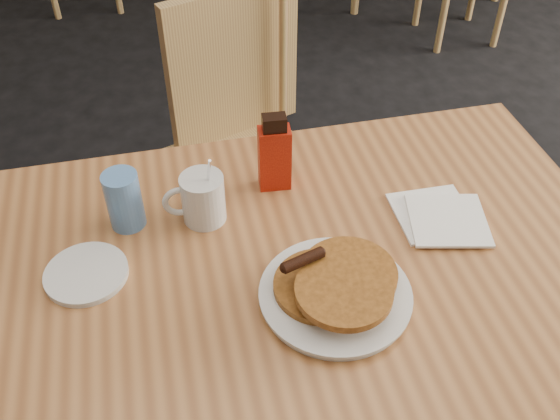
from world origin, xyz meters
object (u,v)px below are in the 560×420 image
object	(u,v)px
coffee_mug	(202,198)
syrup_bottle	(274,155)
pancake_plate	(336,289)
chair_main_far	(241,124)
main_table	(303,276)
blue_tumbler	(124,200)

from	to	relation	value
coffee_mug	syrup_bottle	bearing A→B (deg)	39.51
pancake_plate	coffee_mug	size ratio (longest dim) A/B	1.67
chair_main_far	main_table	bearing A→B (deg)	-109.62
chair_main_far	blue_tumbler	bearing A→B (deg)	-138.57
main_table	coffee_mug	world-z (taller)	coffee_mug
main_table	coffee_mug	xyz separation A→B (m)	(-0.17, 0.16, 0.09)
chair_main_far	syrup_bottle	xyz separation A→B (m)	(0.00, -0.52, 0.28)
main_table	syrup_bottle	distance (m)	0.26
chair_main_far	syrup_bottle	bearing A→B (deg)	-110.31
pancake_plate	blue_tumbler	bearing A→B (deg)	142.65
chair_main_far	blue_tumbler	distance (m)	0.71
main_table	pancake_plate	size ratio (longest dim) A/B	4.83
chair_main_far	syrup_bottle	world-z (taller)	same
main_table	pancake_plate	world-z (taller)	pancake_plate
chair_main_far	coffee_mug	xyz separation A→B (m)	(-0.16, -0.60, 0.25)
main_table	pancake_plate	xyz separation A→B (m)	(0.04, -0.10, 0.06)
coffee_mug	syrup_bottle	distance (m)	0.18
chair_main_far	pancake_plate	bearing A→B (deg)	-107.34
chair_main_far	coffee_mug	distance (m)	0.67
coffee_mug	chair_main_far	bearing A→B (deg)	90.03
coffee_mug	blue_tumbler	distance (m)	0.15
pancake_plate	blue_tumbler	size ratio (longest dim) A/B	2.21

